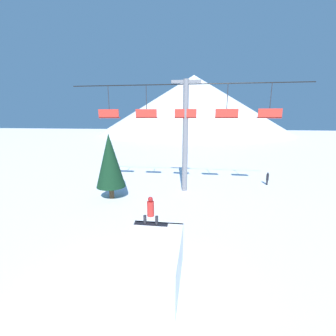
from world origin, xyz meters
TOP-DOWN VIEW (x-y plane):
  - ground_plane at (0.00, 0.00)m, footprint 220.00×220.00m
  - mountain_ridge at (0.00, 83.80)m, footprint 72.90×72.90m
  - snow_ramp at (0.80, 0.67)m, footprint 2.20×3.46m
  - snowboarder at (0.49, 2.11)m, footprint 1.49×0.30m
  - chairlift at (1.32, 12.42)m, footprint 19.46×0.47m
  - pine_tree_near at (-4.37, 9.68)m, footprint 2.28×2.28m
  - distant_skier at (9.12, 15.16)m, footprint 0.24×0.24m

SIDE VIEW (x-z plane):
  - ground_plane at x=0.00m, z-range 0.00..0.00m
  - distant_skier at x=9.12m, z-range 0.05..1.28m
  - snow_ramp at x=0.80m, z-range 0.00..1.83m
  - snowboarder at x=0.49m, z-range 1.81..3.08m
  - pine_tree_near at x=-4.37m, z-range 0.47..5.68m
  - chairlift at x=1.32m, z-range 0.88..10.27m
  - mountain_ridge at x=0.00m, z-range 0.00..21.75m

